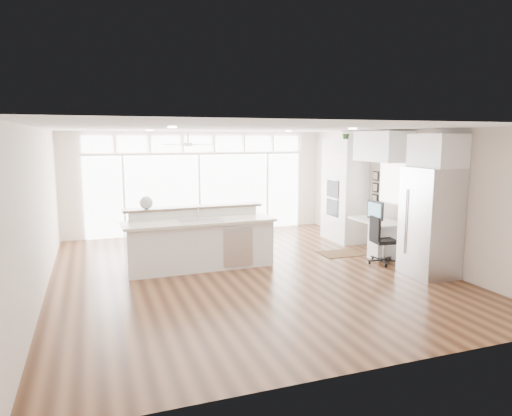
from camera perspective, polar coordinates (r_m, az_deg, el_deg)
name	(u,v)px	position (r m, az deg, el deg)	size (l,w,h in m)	color
floor	(246,272)	(8.79, -1.22, -8.03)	(7.00, 8.00, 0.02)	#412414
ceiling	(246,128)	(8.42, -1.28, 9.93)	(7.00, 8.00, 0.02)	white
wall_back	(198,182)	(12.33, -7.20, 3.19)	(7.00, 0.04, 2.70)	beige
wall_front	(368,251)	(4.94, 13.80, -5.25)	(7.00, 0.04, 2.70)	beige
wall_left	(40,212)	(8.10, -25.42, -0.44)	(0.04, 8.00, 2.70)	beige
wall_right	(402,194)	(10.16, 17.82, 1.67)	(0.04, 8.00, 2.70)	beige
glass_wall	(199,194)	(12.30, -7.12, 1.77)	(5.80, 0.06, 2.08)	white
transom_row	(198,144)	(12.21, -7.23, 7.98)	(5.90, 0.06, 0.40)	white
desk_window	(392,183)	(10.35, 16.68, 2.96)	(0.04, 0.85, 0.85)	white
ceiling_fan	(188,140)	(10.99, -8.49, 8.40)	(1.16, 1.16, 0.32)	white
recessed_lights	(242,130)	(8.61, -1.71, 9.77)	(3.40, 3.00, 0.02)	white
oven_cabinet	(344,190)	(11.46, 11.00, 2.18)	(0.64, 1.20, 2.50)	white
desk_nook	(377,237)	(10.34, 14.92, -3.54)	(0.72, 1.30, 0.76)	white
upper_cabinets	(383,146)	(10.14, 15.55, 7.43)	(0.64, 1.30, 0.64)	white
refrigerator	(431,222)	(8.93, 20.99, -1.68)	(0.76, 0.90, 2.00)	silver
fridge_cabinet	(438,151)	(8.84, 21.75, 6.67)	(0.64, 0.90, 0.60)	white
framed_photos	(375,187)	(10.87, 14.71, 2.50)	(0.06, 0.22, 0.80)	black
kitchen_island	(200,239)	(8.95, -7.01, -3.86)	(2.93, 1.10, 1.16)	white
rug	(341,253)	(10.29, 10.61, -5.59)	(0.93, 0.67, 0.01)	#332110
office_chair	(384,240)	(9.58, 15.71, -3.92)	(0.50, 0.46, 0.96)	black
fishbowl	(146,203)	(9.05, -13.55, 0.65)	(0.26, 0.26, 0.26)	silver
monitor	(375,210)	(10.18, 14.69, -0.26)	(0.09, 0.54, 0.45)	black
keyboard	(368,220)	(10.12, 13.84, -1.52)	(0.11, 0.29, 0.01)	silver
potted_plant	(346,134)	(11.39, 11.20, 9.03)	(0.27, 0.30, 0.23)	#346029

